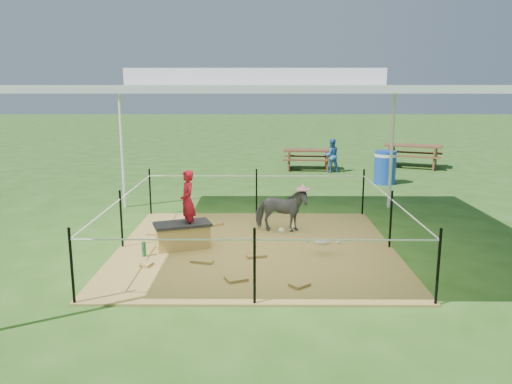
{
  "coord_description": "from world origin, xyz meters",
  "views": [
    {
      "loc": [
        0.05,
        -8.05,
        2.65
      ],
      "look_at": [
        0.0,
        0.6,
        0.85
      ],
      "focal_mm": 35.0,
      "sensor_mm": 36.0,
      "label": 1
    }
  ],
  "objects_px": {
    "pony": "(281,210)",
    "distant_person": "(331,155)",
    "trash_barrel": "(385,167)",
    "foal": "(323,241)",
    "picnic_table_far": "(413,156)",
    "straw_bale": "(183,237)",
    "woman": "(187,195)",
    "green_bottle": "(144,249)",
    "picnic_table_near": "(308,159)"
  },
  "relations": [
    {
      "from": "straw_bale",
      "to": "pony",
      "type": "distance_m",
      "value": 1.96
    },
    {
      "from": "distant_person",
      "to": "trash_barrel",
      "type": "bearing_deg",
      "value": 108.59
    },
    {
      "from": "woman",
      "to": "trash_barrel",
      "type": "distance_m",
      "value": 7.59
    },
    {
      "from": "foal",
      "to": "picnic_table_far",
      "type": "height_order",
      "value": "picnic_table_far"
    },
    {
      "from": "green_bottle",
      "to": "pony",
      "type": "height_order",
      "value": "pony"
    },
    {
      "from": "picnic_table_far",
      "to": "distant_person",
      "type": "distance_m",
      "value": 3.14
    },
    {
      "from": "woman",
      "to": "straw_bale",
      "type": "bearing_deg",
      "value": -109.98
    },
    {
      "from": "trash_barrel",
      "to": "picnic_table_far",
      "type": "height_order",
      "value": "trash_barrel"
    },
    {
      "from": "pony",
      "to": "woman",
      "type": "bearing_deg",
      "value": 126.5
    },
    {
      "from": "pony",
      "to": "distant_person",
      "type": "height_order",
      "value": "distant_person"
    },
    {
      "from": "trash_barrel",
      "to": "picnic_table_near",
      "type": "bearing_deg",
      "value": 127.17
    },
    {
      "from": "pony",
      "to": "picnic_table_near",
      "type": "height_order",
      "value": "pony"
    },
    {
      "from": "woman",
      "to": "pony",
      "type": "bearing_deg",
      "value": 101.37
    },
    {
      "from": "green_bottle",
      "to": "trash_barrel",
      "type": "bearing_deg",
      "value": 49.81
    },
    {
      "from": "straw_bale",
      "to": "pony",
      "type": "bearing_deg",
      "value": 29.81
    },
    {
      "from": "trash_barrel",
      "to": "foal",
      "type": "bearing_deg",
      "value": -112.02
    },
    {
      "from": "picnic_table_far",
      "to": "distant_person",
      "type": "relative_size",
      "value": 1.71
    },
    {
      "from": "woman",
      "to": "picnic_table_far",
      "type": "xyz_separation_m",
      "value": [
        6.45,
        8.99,
        -0.54
      ]
    },
    {
      "from": "foal",
      "to": "trash_barrel",
      "type": "relative_size",
      "value": 0.86
    },
    {
      "from": "green_bottle",
      "to": "distant_person",
      "type": "xyz_separation_m",
      "value": [
        4.15,
        8.37,
        0.39
      ]
    },
    {
      "from": "straw_bale",
      "to": "green_bottle",
      "type": "xyz_separation_m",
      "value": [
        -0.55,
        -0.45,
        -0.07
      ]
    },
    {
      "from": "pony",
      "to": "picnic_table_far",
      "type": "relative_size",
      "value": 0.52
    },
    {
      "from": "straw_bale",
      "to": "foal",
      "type": "relative_size",
      "value": 1.07
    },
    {
      "from": "foal",
      "to": "trash_barrel",
      "type": "height_order",
      "value": "trash_barrel"
    },
    {
      "from": "picnic_table_near",
      "to": "distant_person",
      "type": "xyz_separation_m",
      "value": [
        0.7,
        -0.55,
        0.21
      ]
    },
    {
      "from": "picnic_table_near",
      "to": "picnic_table_far",
      "type": "relative_size",
      "value": 0.87
    },
    {
      "from": "foal",
      "to": "trash_barrel",
      "type": "bearing_deg",
      "value": 61.12
    },
    {
      "from": "foal",
      "to": "picnic_table_near",
      "type": "relative_size",
      "value": 0.5
    },
    {
      "from": "green_bottle",
      "to": "distant_person",
      "type": "distance_m",
      "value": 9.35
    },
    {
      "from": "woman",
      "to": "pony",
      "type": "relative_size",
      "value": 1.07
    },
    {
      "from": "green_bottle",
      "to": "foal",
      "type": "xyz_separation_m",
      "value": [
        2.86,
        0.13,
        0.1
      ]
    },
    {
      "from": "woman",
      "to": "distant_person",
      "type": "distance_m",
      "value": 8.67
    },
    {
      "from": "green_bottle",
      "to": "straw_bale",
      "type": "bearing_deg",
      "value": 39.29
    },
    {
      "from": "picnic_table_near",
      "to": "green_bottle",
      "type": "bearing_deg",
      "value": -106.43
    },
    {
      "from": "straw_bale",
      "to": "distant_person",
      "type": "bearing_deg",
      "value": 65.56
    },
    {
      "from": "straw_bale",
      "to": "picnic_table_far",
      "type": "xyz_separation_m",
      "value": [
        6.55,
        8.99,
        0.16
      ]
    },
    {
      "from": "straw_bale",
      "to": "picnic_table_far",
      "type": "height_order",
      "value": "picnic_table_far"
    },
    {
      "from": "pony",
      "to": "distant_person",
      "type": "relative_size",
      "value": 0.89
    },
    {
      "from": "woman",
      "to": "distant_person",
      "type": "xyz_separation_m",
      "value": [
        3.5,
        7.92,
        -0.39
      ]
    },
    {
      "from": "woman",
      "to": "foal",
      "type": "height_order",
      "value": "woman"
    },
    {
      "from": "woman",
      "to": "picnic_table_near",
      "type": "xyz_separation_m",
      "value": [
        2.8,
        8.47,
        -0.6
      ]
    },
    {
      "from": "distant_person",
      "to": "green_bottle",
      "type": "bearing_deg",
      "value": 50.55
    },
    {
      "from": "woman",
      "to": "picnic_table_far",
      "type": "distance_m",
      "value": 11.07
    },
    {
      "from": "picnic_table_far",
      "to": "pony",
      "type": "bearing_deg",
      "value": -98.59
    },
    {
      "from": "green_bottle",
      "to": "pony",
      "type": "xyz_separation_m",
      "value": [
        2.24,
        1.42,
        0.29
      ]
    },
    {
      "from": "trash_barrel",
      "to": "picnic_table_far",
      "type": "distance_m",
      "value": 3.51
    },
    {
      "from": "foal",
      "to": "distant_person",
      "type": "xyz_separation_m",
      "value": [
        1.29,
        8.24,
        0.29
      ]
    },
    {
      "from": "straw_bale",
      "to": "picnic_table_near",
      "type": "bearing_deg",
      "value": 71.09
    },
    {
      "from": "foal",
      "to": "picnic_table_far",
      "type": "xyz_separation_m",
      "value": [
        4.24,
        9.31,
        0.13
      ]
    },
    {
      "from": "foal",
      "to": "distant_person",
      "type": "bearing_deg",
      "value": 74.23
    }
  ]
}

